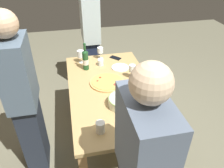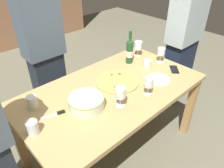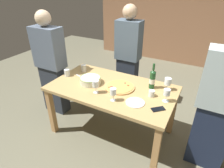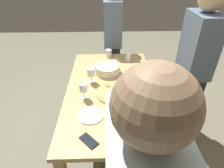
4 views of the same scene
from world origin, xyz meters
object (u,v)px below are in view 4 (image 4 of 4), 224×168
wine_glass_near_pizza (117,133)px  pizza_knife (114,63)px  person_host (113,42)px  serving_bowl (108,69)px  wine_bottle (143,107)px  wine_glass_far_left (83,88)px  pizza (116,92)px  cell_phone (89,141)px  wine_glass_by_bottle (91,73)px  side_plate (91,115)px  cup_ceramic (109,53)px  wine_glass_far_right (153,126)px  cup_amber (128,57)px  dining_table (112,95)px  cup_spare (119,122)px  person_guest_left (192,70)px

wine_glass_near_pizza → pizza_knife: bearing=178.7°
wine_glass_near_pizza → person_host: bearing=179.0°
serving_bowl → wine_bottle: size_ratio=0.85×
wine_glass_far_left → pizza: bearing=101.3°
serving_bowl → cell_phone: (0.97, -0.14, -0.04)m
wine_glass_by_bottle → cell_phone: size_ratio=1.15×
side_plate → pizza: bearing=143.7°
cell_phone → pizza_knife: pizza_knife is taller
cup_ceramic → wine_glass_by_bottle: bearing=-17.3°
wine_glass_far_right → cup_amber: wine_glass_far_right is taller
cup_amber → wine_bottle: bearing=0.0°
dining_table → wine_bottle: bearing=26.3°
wine_glass_near_pizza → pizza_knife: 1.21m
dining_table → serving_bowl: 0.34m
serving_bowl → wine_glass_near_pizza: 1.00m
wine_glass_by_bottle → cup_spare: 0.67m
wine_bottle → pizza_knife: size_ratio=1.92×
serving_bowl → pizza_knife: (-0.21, 0.08, -0.04)m
wine_bottle → wine_glass_far_left: size_ratio=2.10×
wine_bottle → cup_amber: 1.06m
cup_spare → pizza: bearing=-179.8°
wine_glass_far_left → wine_bottle: bearing=58.6°
dining_table → person_guest_left: person_guest_left is taller
person_guest_left → side_plate: bearing=17.6°
dining_table → cup_spare: size_ratio=21.01×
serving_bowl → pizza_knife: 0.23m
cup_ceramic → dining_table: bearing=1.6°
side_plate → wine_glass_far_left: bearing=-162.7°
pizza → wine_glass_near_pizza: (0.59, -0.02, 0.10)m
serving_bowl → cup_amber: size_ratio=2.76×
person_guest_left → pizza_knife: bearing=-34.5°
cup_ceramic → cup_spare: bearing=2.6°
wine_bottle → cup_ceramic: wine_bottle is taller
wine_glass_far_left → cup_ceramic: 0.91m
wine_glass_far_right → cup_amber: bearing=-178.0°
wine_bottle → cell_phone: (0.21, -0.41, -0.12)m
cell_phone → person_host: 1.76m
serving_bowl → wine_glass_far_right: wine_glass_far_right is taller
dining_table → person_guest_left: (-0.16, 0.85, 0.19)m
person_host → dining_table: bearing=-0.0°
dining_table → wine_glass_by_bottle: 0.32m
wine_glass_by_bottle → person_guest_left: bearing=92.6°
pizza → wine_glass_by_bottle: bearing=-130.4°
serving_bowl → cup_spare: (0.82, 0.08, -0.01)m
wine_glass_far_left → cup_spare: 0.47m
dining_table → wine_glass_far_left: (0.16, -0.26, 0.20)m
person_host → person_guest_left: (0.92, 0.81, 0.03)m
wine_glass_by_bottle → pizza_knife: wine_glass_by_bottle is taller
wine_glass_far_right → cell_phone: (0.02, -0.45, -0.11)m
wine_glass_far_left → person_guest_left: person_guest_left is taller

